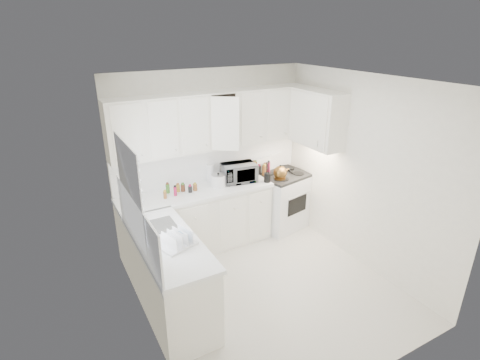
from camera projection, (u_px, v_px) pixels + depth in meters
floor at (266, 287)px, 4.83m from camera, size 3.20×3.20×0.00m
ceiling at (273, 81)px, 3.85m from camera, size 3.20×3.20×0.00m
wall_back at (211, 157)px, 5.64m from camera, size 3.00×0.00×3.00m
wall_front at (376, 268)px, 3.05m from camera, size 3.00×0.00×3.00m
wall_left at (141, 227)px, 3.67m from camera, size 0.00×3.20×3.20m
wall_right at (363, 173)px, 5.01m from camera, size 0.00×3.20×3.20m
window_blinds at (131, 190)px, 3.87m from camera, size 0.06×0.96×1.06m
lower_cabinets_back at (197, 221)px, 5.54m from camera, size 2.22×0.60×0.90m
lower_cabinets_left at (170, 278)px, 4.29m from camera, size 0.60×1.60×0.90m
countertop_back at (196, 192)px, 5.36m from camera, size 2.24×0.64×0.05m
countertop_left at (167, 242)px, 4.11m from camera, size 0.64×1.62×0.05m
backsplash_back at (212, 162)px, 5.66m from camera, size 2.98×0.02×0.55m
backsplash_left at (137, 225)px, 3.87m from camera, size 0.02×1.60×0.55m
upper_cabinets_back at (216, 147)px, 5.43m from camera, size 3.00×0.33×0.80m
upper_cabinets_right at (315, 145)px, 5.53m from camera, size 0.33×0.90×0.80m
sink at (157, 217)px, 4.34m from camera, size 0.42×0.38×0.30m
stove at (283, 193)px, 6.13m from camera, size 0.89×0.78×1.20m
tea_kettle at (280, 172)px, 5.74m from camera, size 0.33×0.31×0.24m
frying_pan at (287, 167)px, 6.20m from camera, size 0.34×0.46×0.04m
microwave at (239, 171)px, 5.62m from camera, size 0.53×0.34×0.34m
rice_cooker at (218, 180)px, 5.46m from camera, size 0.25×0.25×0.21m
paper_towel at (210, 173)px, 5.63m from camera, size 0.12×0.12×0.27m
utensil_crock at (267, 171)px, 5.59m from camera, size 0.13×0.13×0.34m
dish_rack at (177, 238)px, 3.96m from camera, size 0.43×0.37×0.20m
spice_left_0 at (162, 190)px, 5.22m from camera, size 0.06×0.06×0.13m
spice_left_1 at (169, 191)px, 5.18m from camera, size 0.06×0.06×0.13m
spice_left_2 at (172, 188)px, 5.29m from camera, size 0.06×0.06×0.13m
spice_left_3 at (179, 189)px, 5.25m from camera, size 0.06×0.06×0.13m
spice_left_4 at (182, 186)px, 5.35m from camera, size 0.06×0.06×0.13m
spice_left_5 at (189, 187)px, 5.32m from camera, size 0.06×0.06×0.13m
spice_left_6 at (192, 184)px, 5.42m from camera, size 0.06×0.06×0.13m
sauce_right_0 at (249, 169)px, 5.88m from camera, size 0.06×0.06×0.19m
sauce_right_1 at (254, 170)px, 5.86m from camera, size 0.06×0.06×0.19m
sauce_right_2 at (255, 168)px, 5.93m from camera, size 0.06×0.06×0.19m
sauce_right_3 at (260, 169)px, 5.91m from camera, size 0.06×0.06×0.19m
sauce_right_4 at (261, 167)px, 5.98m from camera, size 0.06×0.06×0.19m
sauce_right_5 at (266, 168)px, 5.96m from camera, size 0.06×0.06×0.19m
sauce_right_6 at (267, 166)px, 6.03m from camera, size 0.06×0.06×0.19m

